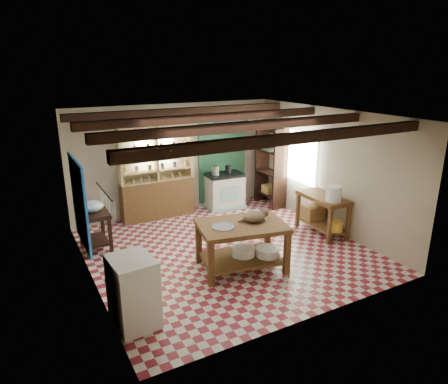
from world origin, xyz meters
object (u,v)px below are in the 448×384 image
right_counter (322,215)px  cat (255,216)px  stove (225,191)px  prep_table (95,230)px  white_cabinet (133,292)px  work_table (242,246)px

right_counter → cat: 2.16m
stove → right_counter: stove is taller
prep_table → white_cabinet: size_ratio=0.79×
prep_table → stove: bearing=14.8°
right_counter → cat: cat is taller
white_cabinet → right_counter: white_cabinet is taller
right_counter → stove: bearing=116.1°
prep_table → white_cabinet: white_cabinet is taller
work_table → cat: bearing=11.3°
white_cabinet → prep_table: bearing=84.7°
white_cabinet → cat: 2.49m
cat → white_cabinet: bearing=-163.0°
right_counter → work_table: bearing=-164.6°
cat → work_table: bearing=-178.7°
work_table → prep_table: size_ratio=1.89×
work_table → white_cabinet: size_ratio=1.49×
work_table → cat: (0.25, -0.00, 0.51)m
white_cabinet → cat: (2.37, 0.66, 0.44)m
work_table → cat: size_ratio=3.54×
prep_table → right_counter: 4.63m
work_table → stove: size_ratio=1.65×
cat → right_counter: bearing=15.6°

